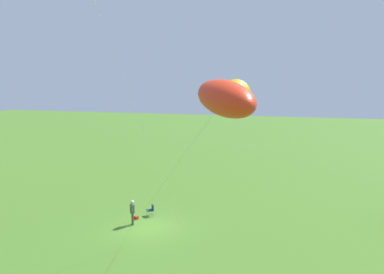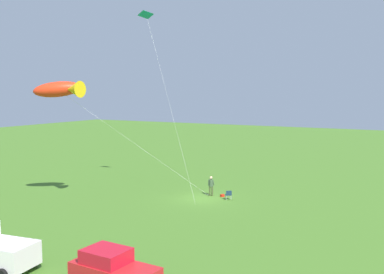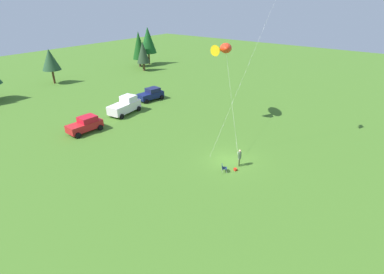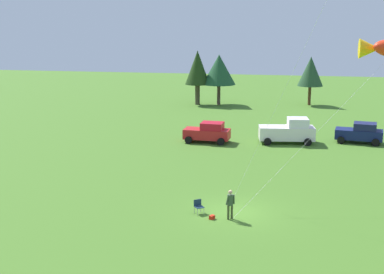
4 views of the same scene
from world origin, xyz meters
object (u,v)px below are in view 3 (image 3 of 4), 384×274
folding_chair (223,167)px  kite_large_fish (224,49)px  car_navy_hatch (151,94)px  car_red_sedan (85,124)px  backpack_on_grass (235,169)px  truck_white_pickup (125,106)px  person_kite_flyer (240,156)px

folding_chair → kite_large_fish: kite_large_fish is taller
car_navy_hatch → car_red_sedan: bearing=-162.1°
car_red_sedan → backpack_on_grass: bearing=-77.4°
folding_chair → car_navy_hatch: bearing=115.0°
car_navy_hatch → kite_large_fish: (-0.13, -13.31, 8.36)m
backpack_on_grass → truck_white_pickup: bearing=78.8°
kite_large_fish → car_navy_hatch: bearing=89.4°
car_red_sedan → car_navy_hatch: same height
folding_chair → car_red_sedan: 18.56m
kite_large_fish → backpack_on_grass: bearing=-141.5°
backpack_on_grass → car_red_sedan: 19.48m
kite_large_fish → folding_chair: bearing=-146.5°
folding_chair → truck_white_pickup: truck_white_pickup is taller
folding_chair → car_red_sedan: (-2.35, 18.40, 0.46)m
car_navy_hatch → folding_chair: bearing=-110.8°
person_kite_flyer → folding_chair: size_ratio=2.12×
backpack_on_grass → car_navy_hatch: car_navy_hatch is taller
backpack_on_grass → kite_large_fish: 16.16m
person_kite_flyer → backpack_on_grass: (-1.01, -0.18, -0.91)m
folding_chair → car_navy_hatch: 23.76m
truck_white_pickup → backpack_on_grass: bearing=-109.0°
backpack_on_grass → truck_white_pickup: 20.71m
person_kite_flyer → car_red_sedan: size_ratio=0.41×
car_navy_hatch → kite_large_fish: 15.72m
folding_chair → car_red_sedan: size_ratio=0.19×
car_navy_hatch → kite_large_fish: bearing=-82.5°
backpack_on_grass → folding_chair: bearing=139.9°
person_kite_flyer → kite_large_fish: bearing=99.6°
truck_white_pickup → car_navy_hatch: 6.63m
folding_chair → car_navy_hatch: size_ratio=0.19×
car_red_sedan → kite_large_fish: 19.39m
truck_white_pickup → car_navy_hatch: truck_white_pickup is taller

